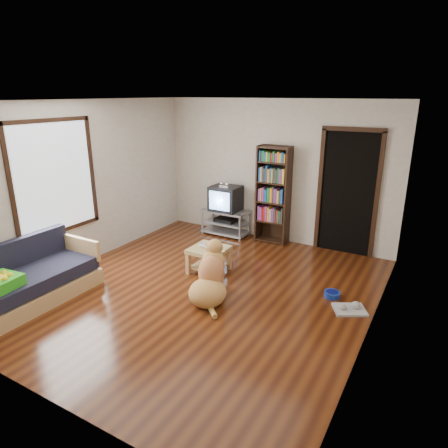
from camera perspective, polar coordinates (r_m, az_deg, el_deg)
The scene contains 18 objects.
ground at distance 5.79m, azimuth -3.08°, elevation -9.49°, with size 5.00×5.00×0.00m, color #53250E.
ceiling at distance 5.12m, azimuth -3.60°, elevation 17.20°, with size 5.00×5.00×0.00m, color white.
wall_back at distance 7.47m, azimuth 7.28°, elevation 7.39°, with size 4.50×4.50×0.00m, color beige.
wall_front at distance 3.61m, azimuth -25.66°, elevation -6.37°, with size 4.50×4.50×0.00m, color beige.
wall_left at distance 6.77m, azimuth -19.56°, elevation 5.35°, with size 5.00×5.00×0.00m, color beige.
wall_right at distance 4.53m, azimuth 21.26°, elevation -0.90°, with size 5.00×5.00×0.00m, color beige.
green_cushion at distance 5.63m, azimuth -29.30°, elevation -7.28°, with size 0.41×0.41×0.14m, color green.
laptop at distance 6.17m, azimuth -2.35°, elevation -3.41°, with size 0.34×0.22×0.03m, color silver.
dog_bowl at distance 5.79m, azimuth 15.17°, elevation -9.68°, with size 0.22×0.22×0.08m, color navy.
grey_rag at distance 5.53m, azimuth 17.49°, elevation -11.60°, with size 0.40×0.32×0.03m, color #AAAAAA.
window at distance 6.42m, azimuth -23.00°, elevation 6.11°, with size 0.03×1.46×1.70m.
doorway at distance 7.09m, azimuth 17.27°, elevation 4.63°, with size 1.03×0.05×2.19m.
tv_stand at distance 7.89m, azimuth 0.24°, elevation 0.39°, with size 0.90×0.45×0.50m.
crt_tv at distance 7.78m, azimuth 0.33°, elevation 3.76°, with size 0.55×0.52×0.58m.
bookshelf at distance 7.37m, azimuth 7.07°, elevation 4.87°, with size 0.60×0.30×1.80m.
sofa at distance 6.02m, azimuth -26.02°, elevation -7.53°, with size 0.80×1.80×0.80m.
coffee_table at distance 6.25m, azimuth -2.18°, elevation -4.46°, with size 0.55×0.55×0.40m.
dog at distance 5.46m, azimuth -1.96°, elevation -7.80°, with size 0.64×0.90×0.81m.
Camera 1 is at (2.81, -4.28, 2.69)m, focal length 32.00 mm.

